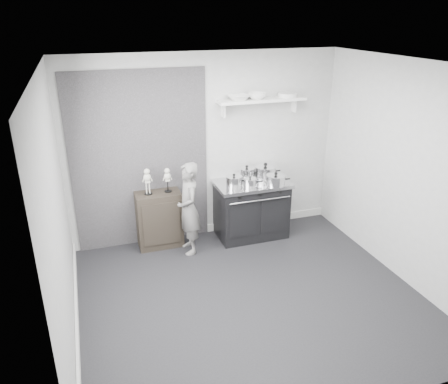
# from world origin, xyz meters

# --- Properties ---
(ground) EXTENTS (4.00, 4.00, 0.00)m
(ground) POSITION_xyz_m (0.00, 0.00, 0.00)
(ground) COLOR black
(ground) RESTS_ON ground
(room_shell) EXTENTS (4.02, 3.62, 2.71)m
(room_shell) POSITION_xyz_m (-0.09, 0.15, 1.64)
(room_shell) COLOR #A9A9A6
(room_shell) RESTS_ON ground
(wall_shelf) EXTENTS (1.30, 0.26, 0.24)m
(wall_shelf) POSITION_xyz_m (0.80, 1.68, 2.01)
(wall_shelf) COLOR white
(wall_shelf) RESTS_ON room_shell
(stove) EXTENTS (1.08, 0.67, 0.86)m
(stove) POSITION_xyz_m (0.60, 1.48, 0.44)
(stove) COLOR black
(stove) RESTS_ON ground
(side_cabinet) EXTENTS (0.63, 0.37, 0.82)m
(side_cabinet) POSITION_xyz_m (-0.77, 1.61, 0.41)
(side_cabinet) COLOR black
(side_cabinet) RESTS_ON ground
(child) EXTENTS (0.32, 0.48, 1.32)m
(child) POSITION_xyz_m (-0.40, 1.30, 0.66)
(child) COLOR slate
(child) RESTS_ON ground
(pot_front_left) EXTENTS (0.32, 0.23, 0.20)m
(pot_front_left) POSITION_xyz_m (0.30, 1.41, 0.94)
(pot_front_left) COLOR silver
(pot_front_left) RESTS_ON stove
(pot_back_left) EXTENTS (0.33, 0.24, 0.22)m
(pot_back_left) POSITION_xyz_m (0.58, 1.63, 0.95)
(pot_back_left) COLOR silver
(pot_back_left) RESTS_ON stove
(pot_back_right) EXTENTS (0.41, 0.32, 0.23)m
(pot_back_right) POSITION_xyz_m (0.87, 1.61, 0.95)
(pot_back_right) COLOR silver
(pot_back_right) RESTS_ON stove
(pot_front_right) EXTENTS (0.37, 0.28, 0.20)m
(pot_front_right) POSITION_xyz_m (0.89, 1.27, 0.94)
(pot_front_right) COLOR silver
(pot_front_right) RESTS_ON stove
(pot_front_center) EXTENTS (0.28, 0.19, 0.16)m
(pot_front_center) POSITION_xyz_m (0.51, 1.33, 0.93)
(pot_front_center) COLOR silver
(pot_front_center) RESTS_ON stove
(skeleton_full) EXTENTS (0.12, 0.08, 0.43)m
(skeleton_full) POSITION_xyz_m (-0.90, 1.61, 1.04)
(skeleton_full) COLOR beige
(skeleton_full) RESTS_ON side_cabinet
(skeleton_torso) EXTENTS (0.11, 0.07, 0.40)m
(skeleton_torso) POSITION_xyz_m (-0.62, 1.61, 1.02)
(skeleton_torso) COLOR beige
(skeleton_torso) RESTS_ON side_cabinet
(bowl_large) EXTENTS (0.31, 0.31, 0.07)m
(bowl_large) POSITION_xyz_m (0.45, 1.67, 2.08)
(bowl_large) COLOR white
(bowl_large) RESTS_ON wall_shelf
(bowl_small) EXTENTS (0.27, 0.27, 0.08)m
(bowl_small) POSITION_xyz_m (0.72, 1.67, 2.08)
(bowl_small) COLOR white
(bowl_small) RESTS_ON wall_shelf
(plate_stack) EXTENTS (0.28, 0.28, 0.06)m
(plate_stack) POSITION_xyz_m (1.20, 1.67, 2.07)
(plate_stack) COLOR silver
(plate_stack) RESTS_ON wall_shelf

